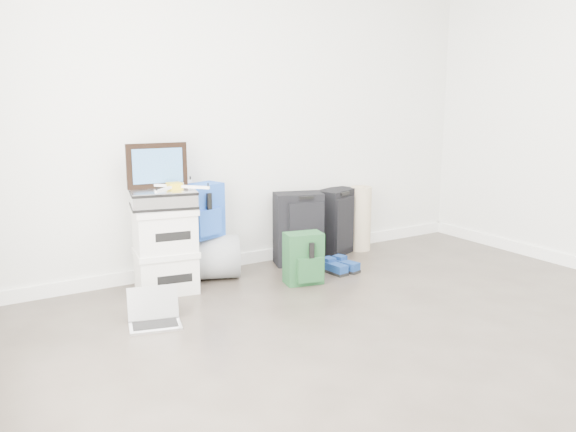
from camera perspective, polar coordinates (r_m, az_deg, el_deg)
ground at (r=3.32m, az=17.34°, el=-14.71°), size 5.00×5.00×0.00m
room_envelope at (r=3.01m, az=19.19°, el=16.31°), size 4.52×5.02×2.71m
boxes_stack at (r=4.49m, az=-11.40°, el=-3.10°), size 0.49×0.42×0.62m
briefcase at (r=4.41m, az=-11.59°, el=1.58°), size 0.51×0.42×0.13m
painting at (r=4.47m, az=-12.15°, el=4.63°), size 0.43×0.09×0.32m
drone at (r=4.41m, az=-10.58°, el=2.78°), size 0.41×0.41×0.05m
duffel_bag at (r=4.77m, az=-7.92°, el=-3.89°), size 0.63×0.51×0.34m
blue_backpack at (r=4.65m, az=-7.90°, el=0.39°), size 0.33×0.29×0.41m
large_suitcase at (r=5.09m, az=1.01°, el=-1.20°), size 0.44×0.35×0.61m
green_backpack at (r=4.61m, az=1.51°, el=-4.08°), size 0.31×0.25×0.39m
carry_on at (r=5.43m, az=4.59°, el=-0.52°), size 0.42×0.35×0.58m
shoes at (r=4.94m, az=4.85°, el=-4.79°), size 0.25×0.27×0.08m
rolled_rug at (r=5.57m, az=6.80°, el=-0.23°), size 0.19×0.19×0.58m
laptop at (r=3.97m, az=-12.41°, el=-9.10°), size 0.36×0.30×0.23m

